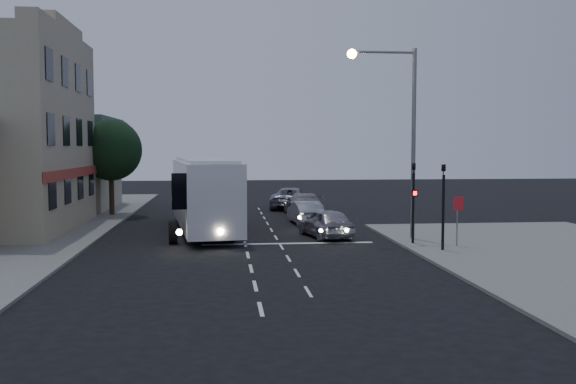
{
  "coord_description": "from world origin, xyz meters",
  "views": [
    {
      "loc": [
        -1.03,
        -27.48,
        4.49
      ],
      "look_at": [
        2.31,
        5.04,
        2.2
      ],
      "focal_mm": 40.0,
      "sensor_mm": 36.0,
      "label": 1
    }
  ],
  "objects": [
    {
      "name": "car_sedan_b",
      "position": [
        4.25,
        14.08,
        0.75
      ],
      "size": [
        2.29,
        5.27,
        1.51
      ],
      "primitive_type": "imported",
      "rotation": [
        0.0,
        0.0,
        3.18
      ],
      "color": "gray",
      "rests_on": "ground"
    },
    {
      "name": "tour_bus",
      "position": [
        -2.02,
        6.91,
        2.1
      ],
      "size": [
        4.14,
        12.9,
        3.88
      ],
      "rotation": [
        0.0,
        0.0,
        0.12
      ],
      "color": "silver",
      "rests_on": "ground"
    },
    {
      "name": "car_sedan_a",
      "position": [
        3.75,
        9.32,
        0.68
      ],
      "size": [
        1.78,
        4.24,
        1.36
      ],
      "primitive_type": "imported",
      "rotation": [
        0.0,
        0.0,
        3.22
      ],
      "color": "#B1B1BA",
      "rests_on": "ground"
    },
    {
      "name": "street_tree",
      "position": [
        -8.21,
        15.02,
        4.5
      ],
      "size": [
        4.0,
        4.0,
        6.2
      ],
      "color": "black",
      "rests_on": "sidewalk_far"
    },
    {
      "name": "streetlight",
      "position": [
        7.34,
        2.2,
        5.73
      ],
      "size": [
        3.32,
        0.44,
        9.0
      ],
      "color": "slate",
      "rests_on": "sidewalk_near"
    },
    {
      "name": "car_suv",
      "position": [
        4.08,
        3.8,
        0.73
      ],
      "size": [
        2.58,
        4.56,
        1.46
      ],
      "primitive_type": "imported",
      "rotation": [
        0.0,
        0.0,
        3.35
      ],
      "color": "#9C9CA6",
      "rests_on": "ground"
    },
    {
      "name": "road_markings",
      "position": [
        1.29,
        3.31,
        0.0
      ],
      "size": [
        8.0,
        30.55,
        0.01
      ],
      "color": "silver",
      "rests_on": "ground"
    },
    {
      "name": "traffic_signal_main",
      "position": [
        7.6,
        0.78,
        2.42
      ],
      "size": [
        0.25,
        0.35,
        4.1
      ],
      "color": "black",
      "rests_on": "sidewalk_near"
    },
    {
      "name": "ground",
      "position": [
        0.0,
        0.0,
        0.0
      ],
      "size": [
        120.0,
        120.0,
        0.0
      ],
      "primitive_type": "plane",
      "color": "black"
    },
    {
      "name": "car_sedan_c",
      "position": [
        3.93,
        19.16,
        0.77
      ],
      "size": [
        3.52,
        5.89,
        1.53
      ],
      "primitive_type": "imported",
      "rotation": [
        0.0,
        0.0,
        2.96
      ],
      "color": "#8B8BA0",
      "rests_on": "ground"
    },
    {
      "name": "traffic_signal_side",
      "position": [
        8.3,
        -1.2,
        2.42
      ],
      "size": [
        0.18,
        0.15,
        4.1
      ],
      "color": "black",
      "rests_on": "sidewalk_near"
    },
    {
      "name": "low_building_north",
      "position": [
        -13.5,
        20.0,
        3.39
      ],
      "size": [
        9.4,
        9.4,
        6.5
      ],
      "color": "tan",
      "rests_on": "sidewalk_far"
    },
    {
      "name": "regulatory_sign",
      "position": [
        9.3,
        -0.24,
        1.6
      ],
      "size": [
        0.45,
        0.12,
        2.2
      ],
      "color": "slate",
      "rests_on": "sidewalk_near"
    }
  ]
}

